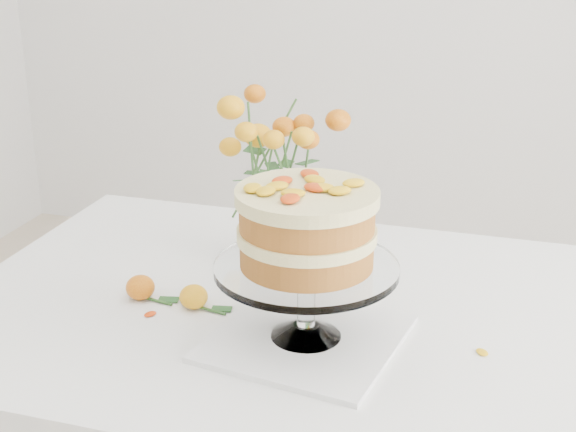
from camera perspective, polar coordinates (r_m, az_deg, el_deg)
name	(u,v)px	position (r m, az deg, el deg)	size (l,w,h in m)	color
table	(322,346)	(1.56, 2.45, -9.24)	(1.43, 0.93, 0.76)	tan
napkin	(306,338)	(1.41, 1.27, -8.68)	(0.31, 0.31, 0.01)	white
cake_stand	(307,236)	(1.33, 1.34, -1.41)	(0.31, 0.31, 0.28)	white
rose_vase	(273,157)	(1.65, -1.09, 4.21)	(0.30, 0.30, 0.39)	white
loose_rose_near	(194,297)	(1.53, -6.71, -5.74)	(0.10, 0.05, 0.05)	orange
loose_rose_far	(141,288)	(1.58, -10.44, -5.02)	(0.10, 0.06, 0.05)	#BE4809
stray_petal_a	(245,323)	(1.47, -3.07, -7.61)	(0.03, 0.02, 0.00)	yellow
stray_petal_b	(291,342)	(1.41, 0.25, -8.93)	(0.03, 0.02, 0.00)	yellow
stray_petal_c	(307,357)	(1.37, 1.39, -9.97)	(0.03, 0.02, 0.00)	yellow
stray_petal_d	(185,301)	(1.56, -7.31, -6.00)	(0.03, 0.02, 0.00)	yellow
stray_petal_e	(150,314)	(1.52, -9.77, -6.91)	(0.03, 0.02, 0.00)	yellow
stray_petal_f	(482,352)	(1.42, 13.64, -9.41)	(0.03, 0.02, 0.00)	yellow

